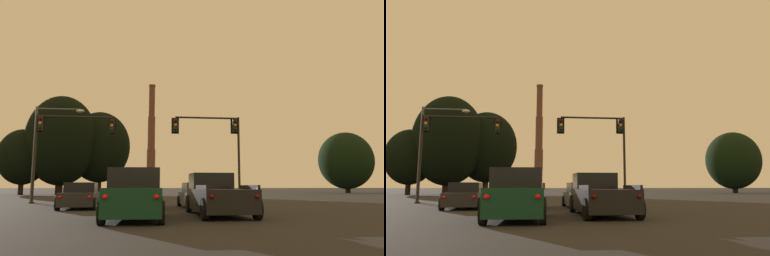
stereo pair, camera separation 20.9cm
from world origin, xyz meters
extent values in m
cube|color=silver|center=(-0.14, 20.34, 0.68)|extent=(1.97, 4.82, 0.95)
cube|color=black|center=(-0.13, 20.46, 1.51)|extent=(1.81, 2.82, 0.70)
cylinder|color=black|center=(-1.05, 22.27, 0.38)|extent=(0.23, 0.76, 0.76)
cylinder|color=black|center=(0.82, 22.25, 0.38)|extent=(0.23, 0.76, 0.76)
cylinder|color=black|center=(-1.10, 18.42, 0.38)|extent=(0.23, 0.76, 0.76)
cylinder|color=black|center=(0.78, 18.40, 0.38)|extent=(0.23, 0.76, 0.76)
sphere|color=red|center=(-0.94, 17.93, 0.89)|extent=(0.17, 0.17, 0.17)
sphere|color=red|center=(0.62, 17.91, 0.89)|extent=(0.17, 0.17, 0.17)
cube|color=#4C4F54|center=(3.33, 20.63, 0.53)|extent=(2.00, 4.68, 0.70)
cube|color=black|center=(3.32, 20.86, 1.15)|extent=(1.72, 2.27, 0.55)
cylinder|color=black|center=(2.37, 22.49, 0.32)|extent=(0.25, 0.65, 0.64)
cylinder|color=black|center=(4.13, 22.57, 0.32)|extent=(0.25, 0.65, 0.64)
cylinder|color=black|center=(2.54, 18.69, 0.32)|extent=(0.25, 0.65, 0.64)
cylinder|color=black|center=(4.30, 18.77, 0.32)|extent=(0.25, 0.65, 0.64)
sphere|color=red|center=(2.72, 18.28, 0.68)|extent=(0.17, 0.17, 0.17)
sphere|color=red|center=(4.15, 18.34, 0.68)|extent=(0.17, 0.17, 0.17)
cube|color=#232328|center=(-3.31, 20.92, 0.53)|extent=(2.00, 4.67, 0.70)
cube|color=black|center=(-3.32, 21.15, 1.15)|extent=(1.71, 2.27, 0.55)
cylinder|color=black|center=(-4.28, 22.78, 0.32)|extent=(0.25, 0.65, 0.64)
cylinder|color=black|center=(-2.52, 22.86, 0.32)|extent=(0.25, 0.65, 0.64)
cylinder|color=black|center=(-4.11, 18.98, 0.32)|extent=(0.25, 0.65, 0.64)
cylinder|color=black|center=(-2.35, 19.06, 0.32)|extent=(0.25, 0.65, 0.64)
sphere|color=red|center=(-3.93, 18.57, 0.68)|extent=(0.17, 0.17, 0.17)
sphere|color=red|center=(-2.49, 18.63, 0.68)|extent=(0.17, 0.17, 0.17)
cube|color=#0F3823|center=(-0.07, 13.29, 0.68)|extent=(2.04, 4.85, 0.95)
cube|color=black|center=(-0.07, 13.41, 1.51)|extent=(1.85, 2.85, 0.70)
cylinder|color=black|center=(-0.96, 15.24, 0.38)|extent=(0.24, 0.77, 0.76)
cylinder|color=black|center=(0.92, 15.19, 0.38)|extent=(0.24, 0.77, 0.76)
cylinder|color=black|center=(-1.06, 11.39, 0.38)|extent=(0.24, 0.77, 0.76)
cylinder|color=black|center=(0.82, 11.34, 0.38)|extent=(0.24, 0.77, 0.76)
sphere|color=red|center=(-0.91, 10.89, 0.89)|extent=(0.17, 0.17, 0.17)
sphere|color=red|center=(0.65, 10.85, 0.89)|extent=(0.17, 0.17, 0.17)
cube|color=black|center=(3.35, 14.82, 0.66)|extent=(2.10, 5.44, 0.88)
cube|color=black|center=(3.32, 16.57, 1.46)|extent=(1.87, 1.83, 0.72)
cube|color=black|center=(2.44, 13.41, 1.18)|extent=(0.15, 2.43, 0.16)
cube|color=black|center=(4.32, 13.45, 1.18)|extent=(0.15, 2.43, 0.16)
cylinder|color=black|center=(2.33, 17.00, 0.40)|extent=(0.24, 0.80, 0.80)
cylinder|color=black|center=(4.29, 17.03, 0.40)|extent=(0.24, 0.80, 0.80)
cylinder|color=black|center=(2.41, 12.60, 0.40)|extent=(0.24, 0.80, 0.80)
cylinder|color=black|center=(4.37, 12.63, 0.40)|extent=(0.24, 0.80, 0.80)
sphere|color=#500705|center=(2.58, 12.08, 0.85)|extent=(0.17, 0.17, 0.17)
sphere|color=#500705|center=(4.22, 12.11, 0.85)|extent=(0.17, 0.17, 0.17)
cylinder|color=black|center=(7.42, 27.41, 3.30)|extent=(0.18, 0.18, 6.60)
cylinder|color=black|center=(7.42, 27.41, 0.05)|extent=(0.40, 0.40, 0.10)
cube|color=black|center=(7.13, 27.41, 5.93)|extent=(0.34, 0.34, 1.04)
cube|color=black|center=(7.13, 27.59, 5.93)|extent=(0.58, 0.03, 1.25)
sphere|color=#320504|center=(7.13, 27.22, 6.25)|extent=(0.22, 0.22, 0.22)
sphere|color=#F2AD14|center=(7.13, 27.22, 5.93)|extent=(0.22, 0.22, 0.22)
sphere|color=black|center=(7.13, 27.22, 5.60)|extent=(0.22, 0.22, 0.22)
cylinder|color=black|center=(4.94, 27.41, 6.50)|extent=(4.95, 0.14, 0.14)
sphere|color=black|center=(7.42, 27.41, 6.50)|extent=(0.18, 0.18, 0.18)
cube|color=black|center=(2.47, 27.41, 5.86)|extent=(0.34, 0.34, 1.04)
cube|color=black|center=(2.47, 27.59, 5.86)|extent=(0.58, 0.03, 1.25)
sphere|color=#320504|center=(2.47, 27.22, 6.18)|extent=(0.22, 0.22, 0.22)
sphere|color=#F2AD14|center=(2.47, 27.22, 5.86)|extent=(0.22, 0.22, 0.22)
sphere|color=black|center=(2.47, 27.22, 5.53)|extent=(0.22, 0.22, 0.22)
cylinder|color=black|center=(-7.86, 27.68, 3.26)|extent=(0.18, 0.18, 6.51)
cylinder|color=black|center=(-7.86, 27.68, 0.05)|extent=(0.40, 0.40, 0.10)
cube|color=black|center=(-7.57, 27.68, 5.84)|extent=(0.34, 0.34, 1.04)
cube|color=black|center=(-7.57, 27.86, 5.84)|extent=(0.58, 0.03, 1.25)
sphere|color=#320504|center=(-7.57, 27.49, 6.16)|extent=(0.22, 0.22, 0.22)
sphere|color=#F2AD14|center=(-7.57, 27.49, 5.84)|extent=(0.22, 0.22, 0.22)
sphere|color=black|center=(-7.57, 27.49, 5.52)|extent=(0.22, 0.22, 0.22)
cylinder|color=black|center=(-5.10, 27.68, 6.41)|extent=(5.51, 0.14, 0.14)
sphere|color=black|center=(-7.86, 27.68, 6.41)|extent=(0.18, 0.18, 0.18)
cube|color=black|center=(-2.35, 27.68, 5.77)|extent=(0.34, 0.34, 1.04)
cube|color=black|center=(-2.35, 27.86, 5.77)|extent=(0.58, 0.03, 1.25)
sphere|color=#320504|center=(-2.35, 27.49, 6.09)|extent=(0.22, 0.22, 0.22)
sphere|color=#F2AD14|center=(-2.35, 27.49, 5.77)|extent=(0.22, 0.22, 0.22)
sphere|color=black|center=(-2.35, 27.49, 5.45)|extent=(0.22, 0.22, 0.22)
cylinder|color=#56565B|center=(-8.48, 29.63, 3.76)|extent=(0.20, 0.20, 7.52)
cylinder|color=#56565B|center=(-6.79, 29.63, 7.37)|extent=(3.39, 0.12, 0.12)
sphere|color=#56565B|center=(-8.48, 29.63, 7.37)|extent=(0.20, 0.20, 0.20)
ellipsoid|color=silver|center=(-5.09, 29.63, 7.25)|extent=(0.64, 0.36, 0.26)
cylinder|color=#523427|center=(2.03, 156.12, 1.33)|extent=(5.69, 5.69, 2.66)
cylinder|color=brown|center=(2.03, 156.12, 9.62)|extent=(3.56, 3.56, 13.91)
cylinder|color=brown|center=(2.03, 156.12, 23.53)|extent=(3.06, 3.06, 13.91)
cylinder|color=brown|center=(2.03, 156.12, 37.44)|extent=(2.56, 2.56, 13.91)
cylinder|color=brown|center=(2.03, 156.12, 44.05)|extent=(2.87, 2.87, 0.70)
cylinder|color=black|center=(-17.65, 56.14, 1.22)|extent=(0.72, 0.72, 2.44)
ellipsoid|color=black|center=(-17.65, 56.14, 5.48)|extent=(7.20, 6.48, 8.10)
cylinder|color=black|center=(-12.36, 56.24, 1.49)|extent=(1.05, 1.05, 2.98)
ellipsoid|color=black|center=(-12.36, 56.24, 8.00)|extent=(10.46, 9.41, 13.38)
cylinder|color=black|center=(37.31, 65.10, 1.02)|extent=(1.01, 1.01, 2.05)
ellipsoid|color=black|center=(37.31, 65.10, 6.01)|extent=(10.12, 9.11, 10.56)
cylinder|color=black|center=(-7.12, 59.08, 1.60)|extent=(0.95, 0.95, 3.20)
ellipsoid|color=black|center=(-7.12, 59.08, 7.37)|extent=(9.50, 8.55, 11.11)
camera|label=1|loc=(0.33, -0.92, 1.21)|focal=35.00mm
camera|label=2|loc=(0.54, -0.95, 1.21)|focal=35.00mm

